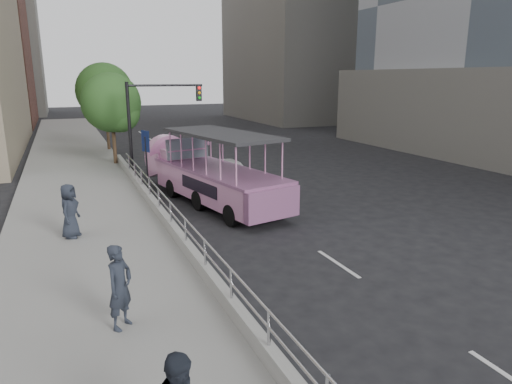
{
  "coord_description": "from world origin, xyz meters",
  "views": [
    {
      "loc": [
        -6.25,
        -12.75,
        5.44
      ],
      "look_at": [
        -0.18,
        1.52,
        1.52
      ],
      "focal_mm": 32.0,
      "sensor_mm": 36.0,
      "label": 1
    }
  ],
  "objects_px": {
    "car": "(230,172)",
    "street_tree_near": "(113,105)",
    "parking_sign": "(146,155)",
    "traffic_signal": "(151,114)",
    "street_tree_far": "(106,93)",
    "pedestrian_near": "(120,287)",
    "duck_boat": "(207,175)",
    "pedestrian_far": "(70,211)"
  },
  "relations": [
    {
      "from": "car",
      "to": "street_tree_near",
      "type": "distance_m",
      "value": 9.09
    },
    {
      "from": "traffic_signal",
      "to": "street_tree_near",
      "type": "distance_m",
      "value": 3.8
    },
    {
      "from": "pedestrian_far",
      "to": "street_tree_near",
      "type": "xyz_separation_m",
      "value": [
        2.97,
        13.18,
        2.62
      ]
    },
    {
      "from": "parking_sign",
      "to": "car",
      "type": "bearing_deg",
      "value": 3.33
    },
    {
      "from": "parking_sign",
      "to": "street_tree_near",
      "type": "relative_size",
      "value": 0.53
    },
    {
      "from": "car",
      "to": "street_tree_far",
      "type": "distance_m",
      "value": 14.31
    },
    {
      "from": "pedestrian_near",
      "to": "street_tree_far",
      "type": "relative_size",
      "value": 0.28
    },
    {
      "from": "street_tree_near",
      "to": "street_tree_far",
      "type": "relative_size",
      "value": 0.89
    },
    {
      "from": "pedestrian_far",
      "to": "traffic_signal",
      "type": "height_order",
      "value": "traffic_signal"
    },
    {
      "from": "car",
      "to": "pedestrian_near",
      "type": "bearing_deg",
      "value": -122.58
    },
    {
      "from": "duck_boat",
      "to": "parking_sign",
      "type": "bearing_deg",
      "value": 136.32
    },
    {
      "from": "parking_sign",
      "to": "street_tree_far",
      "type": "bearing_deg",
      "value": 91.57
    },
    {
      "from": "duck_boat",
      "to": "street_tree_near",
      "type": "height_order",
      "value": "street_tree_near"
    },
    {
      "from": "parking_sign",
      "to": "street_tree_far",
      "type": "relative_size",
      "value": 0.47
    },
    {
      "from": "parking_sign",
      "to": "traffic_signal",
      "type": "xyz_separation_m",
      "value": [
        1.03,
        3.87,
        1.61
      ]
    },
    {
      "from": "car",
      "to": "pedestrian_near",
      "type": "relative_size",
      "value": 2.18
    },
    {
      "from": "pedestrian_far",
      "to": "parking_sign",
      "type": "height_order",
      "value": "parking_sign"
    },
    {
      "from": "car",
      "to": "pedestrian_near",
      "type": "height_order",
      "value": "pedestrian_near"
    },
    {
      "from": "pedestrian_near",
      "to": "pedestrian_far",
      "type": "distance_m",
      "value": 6.46
    },
    {
      "from": "pedestrian_far",
      "to": "parking_sign",
      "type": "distance_m",
      "value": 6.9
    },
    {
      "from": "car",
      "to": "pedestrian_near",
      "type": "xyz_separation_m",
      "value": [
        -6.95,
        -12.53,
        0.54
      ]
    },
    {
      "from": "pedestrian_near",
      "to": "street_tree_near",
      "type": "relative_size",
      "value": 0.32
    },
    {
      "from": "pedestrian_near",
      "to": "parking_sign",
      "type": "distance_m",
      "value": 12.6
    },
    {
      "from": "parking_sign",
      "to": "traffic_signal",
      "type": "height_order",
      "value": "traffic_signal"
    },
    {
      "from": "pedestrian_near",
      "to": "pedestrian_far",
      "type": "bearing_deg",
      "value": 50.93
    },
    {
      "from": "pedestrian_near",
      "to": "duck_boat",
      "type": "bearing_deg",
      "value": 17.34
    },
    {
      "from": "pedestrian_far",
      "to": "street_tree_far",
      "type": "xyz_separation_m",
      "value": [
        3.17,
        19.18,
        3.11
      ]
    },
    {
      "from": "traffic_signal",
      "to": "pedestrian_near",
      "type": "bearing_deg",
      "value": -103.06
    },
    {
      "from": "pedestrian_near",
      "to": "pedestrian_far",
      "type": "xyz_separation_m",
      "value": [
        -0.82,
        6.41,
        -0.02
      ]
    },
    {
      "from": "pedestrian_far",
      "to": "street_tree_near",
      "type": "distance_m",
      "value": 13.76
    },
    {
      "from": "parking_sign",
      "to": "street_tree_near",
      "type": "xyz_separation_m",
      "value": [
        -0.57,
        7.3,
        1.94
      ]
    },
    {
      "from": "street_tree_far",
      "to": "duck_boat",
      "type": "bearing_deg",
      "value": -80.31
    },
    {
      "from": "parking_sign",
      "to": "street_tree_far",
      "type": "xyz_separation_m",
      "value": [
        -0.37,
        13.3,
        2.42
      ]
    },
    {
      "from": "duck_boat",
      "to": "traffic_signal",
      "type": "distance_m",
      "value": 6.59
    },
    {
      "from": "traffic_signal",
      "to": "pedestrian_far",
      "type": "bearing_deg",
      "value": -115.11
    },
    {
      "from": "car",
      "to": "parking_sign",
      "type": "distance_m",
      "value": 4.41
    },
    {
      "from": "duck_boat",
      "to": "pedestrian_far",
      "type": "distance_m",
      "value": 6.9
    },
    {
      "from": "pedestrian_far",
      "to": "parking_sign",
      "type": "bearing_deg",
      "value": -5.66
    },
    {
      "from": "parking_sign",
      "to": "pedestrian_far",
      "type": "bearing_deg",
      "value": -121.03
    },
    {
      "from": "duck_boat",
      "to": "street_tree_near",
      "type": "distance_m",
      "value": 10.23
    },
    {
      "from": "car",
      "to": "pedestrian_far",
      "type": "bearing_deg",
      "value": -145.32
    },
    {
      "from": "pedestrian_far",
      "to": "pedestrian_near",
      "type": "bearing_deg",
      "value": -147.32
    }
  ]
}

